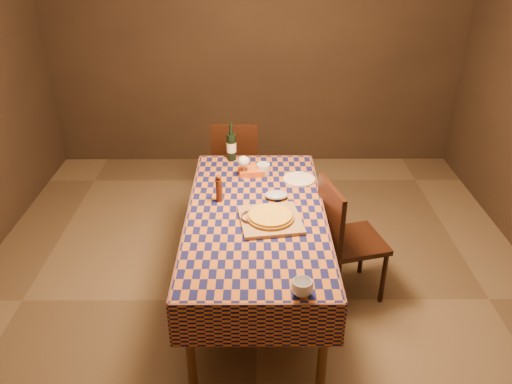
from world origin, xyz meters
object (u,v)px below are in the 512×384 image
Objects in this scene: dining_table at (256,222)px; chair_far at (236,161)px; chair_right at (343,235)px; white_plate at (299,179)px; bowl at (252,219)px; wine_bottle at (231,146)px; cutting_board at (270,220)px; pizza at (270,216)px.

chair_far reaches higher than dining_table.
white_plate is at bearing 128.25° from chair_right.
white_plate is at bearing -59.15° from chair_far.
bowl is at bearing -83.88° from chair_far.
cutting_board is at bearing -73.23° from wine_bottle.
cutting_board is 2.73× the size of bowl.
bowl is 0.98m from wine_bottle.
cutting_board reaches higher than dining_table.
white_plate is at bearing 58.80° from bowl.
wine_bottle is 0.61m from chair_far.
wine_bottle is at bearing 103.10° from dining_table.
white_plate reaches higher than dining_table.
dining_table is 5.58× the size of pizza.
bowl is 0.46× the size of wine_bottle.
cutting_board is 1.19× the size of pizza.
wine_bottle is at bearing 137.69° from chair_right.
bowl is 0.15× the size of chair_far.
white_plate is 0.26× the size of chair_far.
bowl is 0.74m from chair_right.
chair_far reaches higher than white_plate.
white_plate is (0.24, 0.59, -0.03)m from pizza.
chair_right is (0.54, 0.21, -0.26)m from cutting_board.
dining_table is 1.98× the size of chair_far.
white_plate is (0.36, 0.59, -0.02)m from bowl.
wine_bottle is (-0.29, 0.96, 0.08)m from pizza.
bowl is 1.48m from chair_far.
dining_table is 1.36m from chair_far.
white_plate is 0.55m from chair_right.
chair_far is (0.01, 0.49, -0.36)m from wine_bottle.
pizza is at bearing -111.81° from white_plate.
chair_right is (0.66, 0.21, -0.27)m from bowl.
chair_right reaches higher than pizza.
chair_far is 1.48m from chair_right.
pizza is 1.01m from wine_bottle.
wine_bottle reaches higher than chair_far.
cutting_board is 0.63m from chair_right.
dining_table is 5.91× the size of wine_bottle.
dining_table is 0.89m from wine_bottle.
white_plate is (0.33, 0.47, 0.08)m from dining_table.
chair_far is (-0.18, 1.33, -0.17)m from dining_table.
white_plate is (0.53, -0.37, -0.11)m from wine_bottle.
chair_far is (-0.28, 1.45, -0.26)m from cutting_board.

